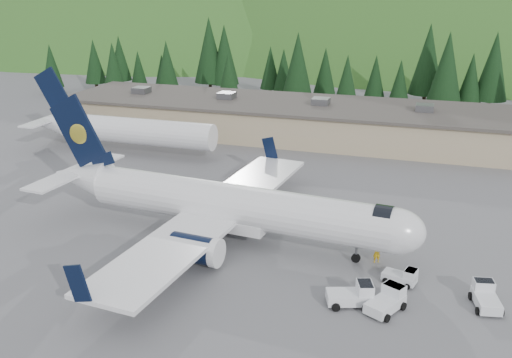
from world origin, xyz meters
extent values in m
plane|color=#5C5C60|center=(0.00, 0.00, 0.00)|extent=(600.00, 600.00, 0.00)
cylinder|color=white|center=(0.00, 0.00, 3.47)|extent=(28.83, 6.46, 3.84)
ellipsoid|color=white|center=(14.24, -1.32, 3.47)|extent=(5.33, 4.28, 3.84)
cylinder|color=black|center=(13.22, -1.22, 3.93)|extent=(1.72, 3.28, 3.17)
cone|color=white|center=(-17.29, 1.60, 3.88)|extent=(6.46, 4.39, 3.84)
cube|color=white|center=(-1.02, 0.09, 1.86)|extent=(8.44, 4.01, 1.02)
cube|color=white|center=(-2.03, 0.19, 2.45)|extent=(8.79, 35.10, 0.36)
cube|color=black|center=(-1.96, 17.62, 3.78)|extent=(2.07, 0.34, 2.94)
cube|color=black|center=(-5.16, -16.96, 3.78)|extent=(2.07, 0.34, 2.94)
cylinder|color=black|center=(-0.47, 5.99, 1.58)|extent=(4.49, 2.73, 2.35)
cylinder|color=white|center=(1.46, 5.81, 1.58)|extent=(0.84, 2.54, 2.49)
cube|color=white|center=(-0.47, 5.99, 2.14)|extent=(2.26, 0.46, 0.92)
cylinder|color=black|center=(-1.56, -5.80, 1.58)|extent=(4.49, 2.73, 2.35)
cylinder|color=white|center=(0.37, -5.98, 1.58)|extent=(0.84, 2.54, 2.49)
cube|color=white|center=(-1.56, -5.80, 2.14)|extent=(2.26, 0.46, 0.92)
cube|color=black|center=(-17.09, 1.58, 8.66)|extent=(6.32, 0.89, 7.50)
ellipsoid|color=gold|center=(-16.86, 1.77, 8.46)|extent=(2.03, 0.37, 2.02)
ellipsoid|color=gold|center=(-16.90, 1.36, 8.46)|extent=(2.03, 0.37, 2.02)
cube|color=black|center=(-14.44, 1.34, 6.01)|extent=(2.83, 0.51, 2.03)
cube|color=white|center=(-17.80, 1.65, 4.39)|extent=(3.82, 12.96, 0.22)
cylinder|color=slate|center=(11.19, -1.04, 0.92)|extent=(0.22, 0.22, 1.84)
cylinder|color=black|center=(11.19, -1.04, 0.39)|extent=(0.80, 0.36, 0.78)
cylinder|color=slate|center=(-2.80, 3.03, 1.02)|extent=(0.27, 0.27, 2.04)
cylinder|color=black|center=(-2.39, 2.99, 0.56)|extent=(1.15, 0.46, 1.12)
cylinder|color=black|center=(-3.20, 3.07, 0.56)|extent=(1.15, 0.46, 1.12)
cylinder|color=slate|center=(-3.31, -2.46, 1.02)|extent=(0.27, 0.27, 2.04)
cylinder|color=black|center=(-2.90, -2.50, 0.56)|extent=(1.15, 0.46, 1.12)
cylinder|color=black|center=(-3.71, -2.43, 0.56)|extent=(1.15, 0.46, 1.12)
cylinder|color=white|center=(-22.00, 22.00, 3.20)|extent=(22.00, 3.60, 3.60)
cone|color=white|center=(-36.00, 22.00, 3.40)|extent=(5.00, 3.60, 3.60)
cube|color=black|center=(-35.00, 22.00, 8.00)|extent=(5.82, 0.28, 6.89)
cube|color=white|center=(-36.00, 22.00, 4.00)|extent=(2.40, 11.00, 0.20)
cube|color=silver|center=(11.69, -7.91, 0.61)|extent=(3.70, 2.64, 0.78)
cube|color=silver|center=(12.75, -7.56, 1.28)|extent=(1.55, 1.83, 1.00)
cube|color=black|center=(12.75, -7.56, 1.73)|extent=(1.41, 1.69, 0.11)
cylinder|color=black|center=(12.47, -6.71, 0.31)|extent=(0.67, 0.43, 0.62)
cylinder|color=black|center=(13.03, -8.40, 0.31)|extent=(0.67, 0.43, 0.62)
cylinder|color=black|center=(10.35, -7.41, 0.31)|extent=(0.67, 0.43, 0.62)
cylinder|color=black|center=(10.91, -9.11, 0.31)|extent=(0.67, 0.43, 0.62)
cube|color=silver|center=(14.99, -3.50, 0.48)|extent=(2.86, 1.92, 0.61)
cube|color=silver|center=(15.83, -3.72, 1.00)|extent=(1.15, 1.40, 0.78)
cube|color=black|center=(15.83, -3.72, 1.35)|extent=(1.04, 1.29, 0.09)
cylinder|color=black|center=(16.01, -3.04, 0.24)|extent=(0.52, 0.31, 0.49)
cylinder|color=black|center=(15.66, -4.39, 0.24)|extent=(0.52, 0.31, 0.49)
cylinder|color=black|center=(14.32, -2.61, 0.24)|extent=(0.52, 0.31, 0.49)
cylinder|color=black|center=(13.97, -3.96, 0.24)|extent=(0.52, 0.31, 0.49)
cube|color=silver|center=(21.34, -5.27, 0.57)|extent=(2.16, 3.37, 0.73)
cube|color=silver|center=(21.13, -4.26, 1.20)|extent=(1.64, 1.31, 0.94)
cube|color=black|center=(21.13, -4.26, 1.61)|extent=(1.51, 1.19, 0.10)
cylinder|color=black|center=(20.32, -4.42, 0.29)|extent=(0.34, 0.62, 0.58)
cylinder|color=black|center=(21.95, -4.09, 0.29)|extent=(0.34, 0.62, 0.58)
cylinder|color=black|center=(20.74, -6.46, 0.29)|extent=(0.34, 0.62, 0.58)
cylinder|color=black|center=(22.37, -6.12, 0.29)|extent=(0.34, 0.62, 0.58)
cube|color=tan|center=(-5.00, 38.00, 2.40)|extent=(70.00, 16.00, 4.80)
cube|color=#47423D|center=(-5.00, 38.00, 4.95)|extent=(71.00, 17.00, 0.40)
cube|color=slate|center=(-30.00, 38.00, 5.60)|extent=(2.50, 2.50, 1.00)
cube|color=slate|center=(-15.00, 38.00, 5.60)|extent=(2.50, 2.50, 1.00)
cube|color=slate|center=(0.00, 38.00, 5.60)|extent=(2.50, 2.50, 1.00)
cube|color=slate|center=(15.00, 38.00, 5.60)|extent=(2.50, 2.50, 1.00)
cube|color=silver|center=(14.30, -8.05, 0.60)|extent=(2.94, 3.65, 0.76)
cube|color=silver|center=(14.80, -7.08, 1.25)|extent=(1.85, 1.66, 0.98)
cube|color=black|center=(14.80, -7.08, 1.69)|extent=(1.70, 1.52, 0.11)
cylinder|color=black|center=(14.03, -6.68, 0.30)|extent=(0.49, 0.65, 0.61)
cylinder|color=black|center=(15.57, -7.48, 0.30)|extent=(0.49, 0.65, 0.61)
cylinder|color=black|center=(13.03, -8.62, 0.30)|extent=(0.49, 0.65, 0.61)
cylinder|color=black|center=(14.58, -9.41, 0.30)|extent=(0.49, 0.65, 0.61)
imported|color=yellow|center=(12.85, -0.53, 0.92)|extent=(0.80, 0.71, 1.85)
cone|color=black|center=(-60.37, 55.58, 5.89)|extent=(4.32, 4.32, 8.83)
cone|color=black|center=(-54.56, 62.55, 6.16)|extent=(4.52, 4.52, 9.24)
cone|color=black|center=(-50.87, 66.85, 6.44)|extent=(4.72, 4.72, 9.66)
cone|color=black|center=(-46.46, 56.83, 6.25)|extent=(4.59, 4.59, 9.38)
cone|color=black|center=(-43.80, 62.22, 5.03)|extent=(3.69, 3.69, 7.54)
cone|color=black|center=(-37.54, 60.65, 4.86)|extent=(3.56, 3.56, 7.29)
cone|color=black|center=(-34.79, 57.45, 6.63)|extent=(4.86, 4.86, 9.94)
cone|color=black|center=(-29.70, 67.29, 8.92)|extent=(6.54, 6.54, 13.38)
cone|color=black|center=(-26.39, 67.35, 8.09)|extent=(5.93, 5.93, 12.13)
cone|color=black|center=(-21.10, 55.48, 5.90)|extent=(4.33, 4.33, 8.85)
cone|color=black|center=(-16.59, 67.94, 5.74)|extent=(4.21, 4.21, 8.61)
cone|color=black|center=(-13.54, 67.03, 5.59)|extent=(4.10, 4.10, 8.39)
cone|color=black|center=(-9.03, 60.32, 7.82)|extent=(5.74, 5.74, 11.73)
cone|color=black|center=(-4.74, 65.49, 5.97)|extent=(4.38, 4.38, 8.96)
cone|color=black|center=(0.87, 56.96, 5.90)|extent=(4.32, 4.32, 8.85)
cone|color=black|center=(4.90, 66.35, 5.32)|extent=(3.90, 3.90, 7.98)
cone|color=black|center=(9.72, 63.95, 5.10)|extent=(3.74, 3.74, 7.65)
cone|color=black|center=(14.25, 67.52, 8.72)|extent=(6.39, 6.39, 13.08)
cone|color=black|center=(17.72, 62.49, 8.20)|extent=(6.01, 6.01, 12.30)
cone|color=black|center=(22.10, 64.60, 6.01)|extent=(4.41, 4.41, 9.01)
cone|color=black|center=(25.69, 65.89, 8.13)|extent=(5.96, 5.96, 12.19)
ellipsoid|color=#365B20|center=(-90.00, 170.00, -75.00)|extent=(336.00, 240.00, 240.00)
ellipsoid|color=#365B20|center=(40.00, 200.00, -85.00)|extent=(420.00, 300.00, 300.00)
camera|label=1|loc=(16.27, -45.19, 22.88)|focal=40.00mm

